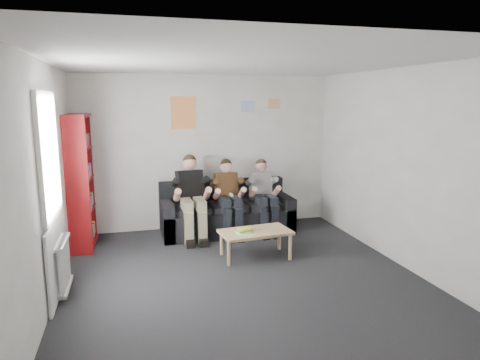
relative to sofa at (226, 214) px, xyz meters
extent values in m
plane|color=black|center=(-0.25, -2.08, -0.31)|extent=(5.00, 5.00, 0.00)
plane|color=silver|center=(-0.25, -2.08, 2.39)|extent=(5.00, 5.00, 0.00)
plane|color=silver|center=(-0.25, 0.42, 1.04)|extent=(4.50, 0.00, 4.50)
plane|color=silver|center=(-0.25, -4.58, 1.04)|extent=(4.50, 0.00, 4.50)
plane|color=silver|center=(-2.50, -2.08, 1.04)|extent=(0.00, 5.00, 5.00)
plane|color=silver|center=(2.00, -2.08, 1.04)|extent=(0.00, 5.00, 5.00)
cube|color=black|center=(0.00, -0.04, -0.10)|extent=(2.23, 0.91, 0.43)
cube|color=black|center=(0.00, 0.31, 0.33)|extent=(2.23, 0.20, 0.44)
cube|color=black|center=(-1.03, -0.04, -0.01)|extent=(0.18, 0.91, 0.61)
cube|color=black|center=(1.03, -0.04, -0.01)|extent=(0.18, 0.91, 0.61)
cube|color=black|center=(0.00, -0.12, 0.17)|extent=(1.87, 0.63, 0.10)
cube|color=maroon|center=(-2.33, -0.16, 0.72)|extent=(0.31, 0.93, 2.06)
cube|color=tan|center=(0.13, -1.34, 0.07)|extent=(1.01, 0.55, 0.04)
cylinder|color=tan|center=(-0.33, -1.57, -0.13)|extent=(0.05, 0.05, 0.36)
cylinder|color=tan|center=(0.58, -1.57, -0.13)|extent=(0.05, 0.05, 0.36)
cylinder|color=tan|center=(-0.33, -1.12, -0.13)|extent=(0.05, 0.05, 0.36)
cylinder|color=tan|center=(0.58, -1.12, -0.13)|extent=(0.05, 0.05, 0.36)
cube|color=white|center=(-0.08, -1.39, 0.10)|extent=(0.20, 0.15, 0.02)
cube|color=#53AC3D|center=(-0.05, -1.36, 0.12)|extent=(0.20, 0.15, 0.02)
cube|color=yellow|center=(-0.03, -1.33, 0.13)|extent=(0.20, 0.15, 0.02)
cube|color=black|center=(-0.62, 0.01, 0.51)|extent=(0.43, 0.31, 0.60)
sphere|color=tan|center=(-0.62, -0.03, 0.92)|extent=(0.23, 0.23, 0.23)
sphere|color=black|center=(-0.62, -0.01, 0.96)|extent=(0.22, 0.22, 0.22)
cube|color=gray|center=(-0.62, -0.31, 0.29)|extent=(0.38, 0.49, 0.16)
cube|color=gray|center=(-0.62, -0.54, -0.05)|extent=(0.36, 0.15, 0.53)
cube|color=black|center=(-0.62, -0.61, -0.26)|extent=(0.36, 0.28, 0.11)
cube|color=#4D2F19|center=(0.00, 0.00, 0.47)|extent=(0.38, 0.28, 0.53)
sphere|color=tan|center=(0.00, -0.04, 0.84)|extent=(0.21, 0.21, 0.21)
sphere|color=black|center=(0.00, -0.02, 0.87)|extent=(0.20, 0.20, 0.20)
cube|color=black|center=(0.00, -0.28, 0.28)|extent=(0.34, 0.44, 0.14)
cube|color=black|center=(0.00, -0.49, -0.05)|extent=(0.32, 0.13, 0.53)
cube|color=black|center=(0.00, -0.55, -0.26)|extent=(0.32, 0.25, 0.09)
cube|color=white|center=(0.00, -0.38, 0.43)|extent=(0.04, 0.13, 0.04)
cube|color=white|center=(0.62, 0.00, 0.47)|extent=(0.37, 0.27, 0.52)
sphere|color=tan|center=(0.62, -0.04, 0.83)|extent=(0.20, 0.20, 0.20)
sphere|color=black|center=(0.62, -0.02, 0.86)|extent=(0.19, 0.19, 0.19)
cube|color=black|center=(0.62, -0.28, 0.28)|extent=(0.33, 0.42, 0.14)
cube|color=black|center=(0.62, -0.48, -0.05)|extent=(0.31, 0.13, 0.53)
cube|color=black|center=(0.62, -0.54, -0.26)|extent=(0.31, 0.24, 0.09)
cylinder|color=silver|center=(-2.40, -2.16, 0.04)|extent=(0.06, 0.06, 0.60)
cylinder|color=silver|center=(-2.40, -2.08, 0.04)|extent=(0.06, 0.06, 0.60)
cylinder|color=silver|center=(-2.40, -2.00, 0.04)|extent=(0.06, 0.06, 0.60)
cylinder|color=silver|center=(-2.40, -1.92, 0.04)|extent=(0.06, 0.06, 0.60)
cylinder|color=silver|center=(-2.40, -1.84, 0.04)|extent=(0.06, 0.06, 0.60)
cylinder|color=silver|center=(-2.40, -1.76, 0.04)|extent=(0.06, 0.06, 0.60)
cylinder|color=silver|center=(-2.40, -1.68, 0.04)|extent=(0.06, 0.06, 0.60)
cylinder|color=silver|center=(-2.40, -1.60, 0.04)|extent=(0.06, 0.06, 0.60)
cube|color=silver|center=(-2.40, -1.88, -0.24)|extent=(0.10, 0.64, 0.04)
cube|color=silver|center=(-2.40, -1.88, 0.32)|extent=(0.10, 0.64, 0.04)
cube|color=white|center=(-2.48, -1.88, 1.34)|extent=(0.02, 1.00, 1.30)
cube|color=white|center=(-2.47, -1.88, 2.02)|extent=(0.05, 1.12, 0.06)
cube|color=white|center=(-2.47, -1.88, 0.66)|extent=(0.05, 1.12, 0.06)
cube|color=white|center=(-2.47, -1.88, 0.14)|extent=(0.03, 1.30, 0.90)
cube|color=#ECC153|center=(-0.65, 0.41, 1.74)|extent=(0.42, 0.01, 0.55)
cube|color=#3F7DD8|center=(0.50, 0.41, 1.84)|extent=(0.25, 0.01, 0.20)
cube|color=#B83976|center=(1.00, 0.41, 1.89)|extent=(0.22, 0.01, 0.18)
cube|color=white|center=(-1.25, 0.41, 1.94)|extent=(0.20, 0.01, 0.14)
camera|label=1|loc=(-1.62, -7.02, 1.95)|focal=32.00mm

